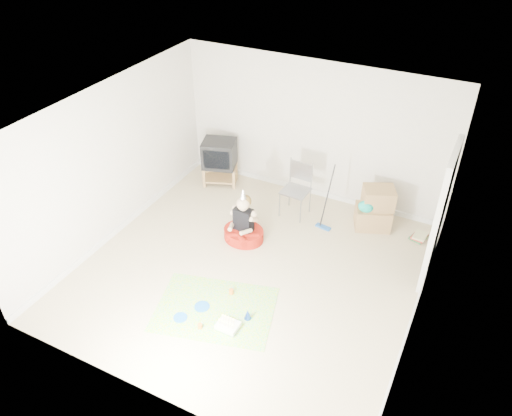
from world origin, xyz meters
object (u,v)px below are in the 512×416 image
at_px(tv_stand, 220,173).
at_px(cardboard_boxes, 375,209).
at_px(birthday_cake, 228,326).
at_px(crt_tv, 219,154).
at_px(folding_chair, 295,191).
at_px(seated_woman, 244,228).

xyz_separation_m(tv_stand, cardboard_boxes, (3.08, -0.03, 0.12)).
relative_size(tv_stand, cardboard_boxes, 0.98).
height_order(tv_stand, birthday_cake, tv_stand).
relative_size(crt_tv, birthday_cake, 2.06).
height_order(crt_tv, folding_chair, folding_chair).
height_order(cardboard_boxes, seated_woman, seated_woman).
bearing_deg(seated_woman, crt_tv, 132.20).
height_order(folding_chair, birthday_cake, folding_chair).
bearing_deg(folding_chair, seated_woman, -114.21).
bearing_deg(birthday_cake, crt_tv, 121.49).
xyz_separation_m(crt_tv, seated_woman, (1.24, -1.37, -0.45)).
height_order(folding_chair, seated_woman, folding_chair).
bearing_deg(birthday_cake, tv_stand, 121.49).
relative_size(tv_stand, crt_tv, 1.22).
xyz_separation_m(seated_woman, birthday_cake, (0.73, -1.84, -0.18)).
bearing_deg(tv_stand, seated_woman, -47.80).
height_order(crt_tv, birthday_cake, crt_tv).
distance_m(tv_stand, seated_woman, 1.85).
height_order(tv_stand, folding_chair, folding_chair).
xyz_separation_m(tv_stand, folding_chair, (1.72, -0.31, 0.25)).
height_order(folding_chair, cardboard_boxes, folding_chair).
distance_m(folding_chair, birthday_cake, 2.95).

